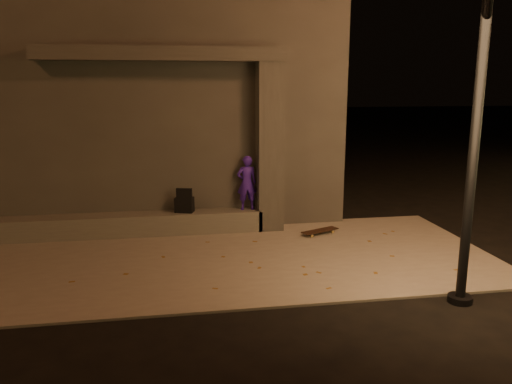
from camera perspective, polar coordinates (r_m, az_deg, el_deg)
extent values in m
plane|color=black|center=(7.49, -6.03, -13.06)|extent=(120.00, 120.00, 0.00)
cube|color=slate|center=(9.32, -6.81, -7.71)|extent=(11.00, 4.40, 0.04)
cube|color=#3C3937|center=(13.29, -12.44, 9.44)|extent=(9.00, 5.00, 5.20)
cube|color=#585650|center=(10.97, -15.16, -3.64)|extent=(6.00, 0.55, 0.45)
cube|color=#3C3937|center=(10.79, 1.56, 5.07)|extent=(0.55, 0.55, 3.60)
cube|color=#3C3937|center=(10.58, -10.65, 15.26)|extent=(5.00, 0.70, 0.28)
imported|color=#3919A6|center=(10.83, -1.06, 1.06)|extent=(0.44, 0.29, 1.19)
cube|color=black|center=(10.82, -8.19, -1.46)|extent=(0.44, 0.35, 0.32)
cube|color=black|center=(10.75, -8.23, -0.05)|extent=(0.34, 0.14, 0.23)
cube|color=black|center=(10.76, 7.33, -4.38)|extent=(0.88, 0.54, 0.02)
cylinder|color=#A38141|center=(11.02, 8.19, -4.31)|extent=(0.07, 0.06, 0.06)
cylinder|color=#A38141|center=(10.90, 8.76, -4.52)|extent=(0.07, 0.06, 0.06)
cylinder|color=#A38141|center=(10.67, 5.85, -4.82)|extent=(0.07, 0.06, 0.06)
cylinder|color=#A38141|center=(10.54, 6.41, -5.03)|extent=(0.07, 0.06, 0.06)
cube|color=#99999E|center=(10.95, 8.48, -4.23)|extent=(0.12, 0.18, 0.02)
cube|color=#99999E|center=(10.59, 6.14, -4.74)|extent=(0.12, 0.18, 0.02)
cylinder|color=black|center=(7.57, 24.27, 11.57)|extent=(0.14, 0.14, 6.48)
cylinder|color=black|center=(8.20, 22.27, -11.24)|extent=(0.36, 0.36, 0.10)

